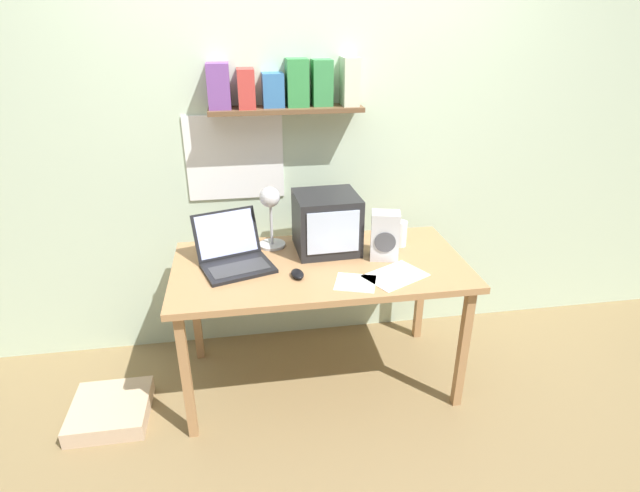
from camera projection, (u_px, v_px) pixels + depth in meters
name	position (u px, v px, depth m)	size (l,w,h in m)	color
ground_plane	(320.00, 378.00, 2.95)	(12.00, 12.00, 0.00)	olive
back_wall	(305.00, 137.00, 2.88)	(5.60, 0.24, 2.60)	beige
corner_desk	(320.00, 274.00, 2.65)	(1.54, 0.78, 0.76)	#AC7C4F
crt_monitor	(327.00, 222.00, 2.72)	(0.35, 0.34, 0.32)	#232326
laptop	(233.00, 253.00, 2.59)	(0.43, 0.44, 0.25)	black
desk_lamp	(270.00, 208.00, 2.68)	(0.15, 0.19, 0.37)	silver
juice_glass	(400.00, 235.00, 2.80)	(0.07, 0.07, 0.15)	white
space_heater	(385.00, 236.00, 2.63)	(0.17, 0.14, 0.26)	silver
computer_mouse	(297.00, 274.00, 2.48)	(0.07, 0.11, 0.03)	black
printed_handout	(355.00, 283.00, 2.43)	(0.24, 0.23, 0.00)	silver
loose_paper_near_monitor	(395.00, 276.00, 2.50)	(0.35, 0.32, 0.00)	white
floor_cushion	(111.00, 410.00, 2.64)	(0.39, 0.39, 0.09)	#CDAE90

